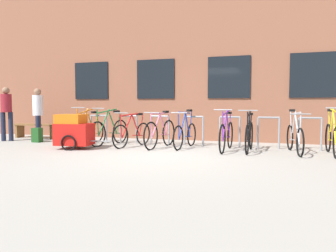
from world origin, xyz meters
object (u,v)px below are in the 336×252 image
(bicycle_green, at_px, (109,131))
(bicycle_yellow, at_px, (332,138))
(person_by_bench, at_px, (6,110))
(bicycle_silver, at_px, (295,137))
(backpack, at_px, (37,135))
(bicycle_purple, at_px, (226,135))
(person_browsing, at_px, (38,111))
(bicycle_orange, at_px, (88,131))
(bicycle_black, at_px, (249,136))
(bicycle_red, at_px, (132,133))
(bicycle_pink, at_px, (160,133))
(bike_trailer, at_px, (74,131))
(bicycle_blue, at_px, (185,134))
(wooden_bench, at_px, (36,128))

(bicycle_green, bearing_deg, bicycle_yellow, -1.28)
(person_by_bench, bearing_deg, bicycle_green, 1.90)
(bicycle_yellow, xyz_separation_m, person_by_bench, (-9.31, 0.01, 0.59))
(bicycle_silver, distance_m, backpack, 7.37)
(bicycle_purple, xyz_separation_m, person_browsing, (-6.05, 0.43, 0.57))
(bicycle_purple, xyz_separation_m, person_by_bench, (-6.91, 0.02, 0.60))
(bicycle_orange, relative_size, bicycle_black, 1.02)
(bicycle_purple, distance_m, bicycle_black, 0.56)
(bicycle_orange, xyz_separation_m, backpack, (-1.70, -0.14, -0.16))
(bicycle_purple, bearing_deg, bicycle_red, 179.88)
(bicycle_green, distance_m, bicycle_pink, 1.59)
(bicycle_silver, bearing_deg, bicycle_purple, -178.51)
(bicycle_orange, height_order, bicycle_green, bicycle_orange)
(bicycle_red, xyz_separation_m, bicycle_black, (3.14, -0.01, 0.03))
(bicycle_silver, bearing_deg, bicycle_pink, -179.82)
(bicycle_purple, relative_size, bike_trailer, 1.22)
(bicycle_orange, distance_m, bicycle_silver, 5.68)
(bicycle_black, bearing_deg, bicycle_yellow, 0.68)
(bicycle_red, xyz_separation_m, bicycle_pink, (0.81, 0.03, 0.03))
(bike_trailer, relative_size, backpack, 3.36)
(bicycle_green, bearing_deg, bicycle_orange, 178.39)
(bicycle_orange, bearing_deg, bike_trailer, -78.29)
(bicycle_black, bearing_deg, bicycle_red, 179.75)
(bicycle_blue, height_order, bicycle_silver, bicycle_silver)
(bicycle_silver, height_order, bicycle_pink, bicycle_silver)
(bicycle_orange, relative_size, person_browsing, 1.03)
(wooden_bench, relative_size, person_by_bench, 1.04)
(bicycle_pink, distance_m, person_by_bench, 5.17)
(bicycle_silver, xyz_separation_m, bicycle_red, (-4.18, -0.04, -0.01))
(bicycle_orange, bearing_deg, bicycle_purple, -2.28)
(bicycle_orange, distance_m, bicycle_red, 1.50)
(bicycle_orange, height_order, bicycle_blue, bicycle_orange)
(person_by_bench, bearing_deg, bicycle_pink, 0.07)
(wooden_bench, xyz_separation_m, backpack, (0.88, -1.03, -0.14))
(bicycle_pink, distance_m, person_browsing, 4.33)
(bike_trailer, bearing_deg, bicycle_yellow, 8.26)
(bicycle_green, distance_m, bike_trailer, 1.15)
(bicycle_blue, relative_size, bicycle_pink, 0.92)
(bicycle_black, height_order, person_by_bench, person_by_bench)
(person_by_bench, bearing_deg, bicycle_black, -0.25)
(bicycle_green, bearing_deg, bicycle_blue, 0.89)
(bicycle_pink, bearing_deg, person_browsing, 174.64)
(bike_trailer, relative_size, person_by_bench, 0.87)
(bicycle_blue, xyz_separation_m, person_browsing, (-4.94, 0.26, 0.59))
(bicycle_orange, xyz_separation_m, person_by_bench, (-2.84, -0.14, 0.61))
(bicycle_orange, relative_size, backpack, 3.91)
(bicycle_red, bearing_deg, bicycle_blue, 6.68)
(backpack, bearing_deg, bicycle_pink, 3.72)
(bike_trailer, bearing_deg, bicycle_green, 64.69)
(backpack, bearing_deg, bike_trailer, -21.94)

